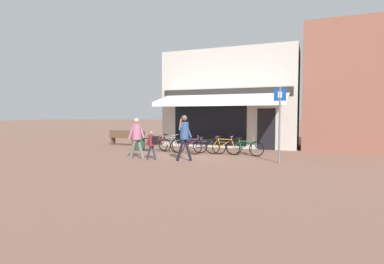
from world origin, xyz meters
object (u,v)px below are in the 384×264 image
object	(u,v)px
park_bench	(122,137)
bicycle_red	(155,144)
bicycle_orange	(223,146)
parking_sign	(280,117)
bicycle_silver	(170,144)
bicycle_black	(207,146)
pedestrian_adult	(184,133)
bicycle_green	(245,148)
pedestrian_child	(152,142)
bicycle_purple	(189,145)
pedestrian_second_adult	(137,134)
litter_bin	(140,140)

from	to	relation	value
park_bench	bicycle_red	bearing A→B (deg)	-29.15
bicycle_orange	parking_sign	bearing A→B (deg)	-31.32
bicycle_red	parking_sign	world-z (taller)	parking_sign
bicycle_silver	bicycle_black	world-z (taller)	bicycle_silver
pedestrian_adult	bicycle_black	bearing A→B (deg)	-96.46
bicycle_orange	bicycle_green	distance (m)	0.96
bicycle_silver	bicycle_orange	world-z (taller)	bicycle_silver
bicycle_silver	pedestrian_child	bearing A→B (deg)	-56.22
bicycle_green	bicycle_red	bearing A→B (deg)	-176.59
bicycle_red	bicycle_green	size ratio (longest dim) A/B	0.97
bicycle_purple	bicycle_black	xyz separation A→B (m)	(0.89, -0.04, -0.01)
bicycle_orange	pedestrian_second_adult	xyz separation A→B (m)	(-2.91, -2.51, 0.63)
bicycle_purple	bicycle_black	distance (m)	0.89
pedestrian_second_adult	litter_bin	distance (m)	2.99
bicycle_red	pedestrian_adult	size ratio (longest dim) A/B	0.92
bicycle_silver	bicycle_orange	size ratio (longest dim) A/B	0.97
bicycle_red	pedestrian_child	distance (m)	2.74
litter_bin	parking_sign	xyz separation A→B (m)	(6.88, -1.55, 1.17)
bicycle_orange	litter_bin	distance (m)	4.34
bicycle_black	pedestrian_child	distance (m)	2.80
bicycle_red	bicycle_orange	size ratio (longest dim) A/B	0.98
pedestrian_adult	pedestrian_second_adult	distance (m)	2.01
pedestrian_child	litter_bin	distance (m)	3.30
bicycle_red	bicycle_silver	distance (m)	0.77
bicycle_red	bicycle_silver	world-z (taller)	bicycle_silver
litter_bin	park_bench	bearing A→B (deg)	141.49
bicycle_black	park_bench	bearing A→B (deg)	133.98
pedestrian_second_adult	bicycle_red	bearing A→B (deg)	-73.44
bicycle_orange	bicycle_silver	bearing A→B (deg)	178.86
parking_sign	bicycle_purple	bearing A→B (deg)	161.73
bicycle_silver	pedestrian_second_adult	distance (m)	2.60
pedestrian_child	pedestrian_second_adult	xyz separation A→B (m)	(-0.68, -0.05, 0.30)
bicycle_purple	pedestrian_child	world-z (taller)	pedestrian_child
bicycle_red	bicycle_silver	size ratio (longest dim) A/B	1.00
bicycle_green	litter_bin	bearing A→B (deg)	-177.57
bicycle_red	pedestrian_second_adult	xyz separation A→B (m)	(0.51, -2.50, 0.65)
pedestrian_adult	park_bench	distance (m)	7.12
bicycle_silver	pedestrian_child	world-z (taller)	pedestrian_child
pedestrian_second_adult	litter_bin	world-z (taller)	pedestrian_second_adult
pedestrian_adult	pedestrian_child	xyz separation A→B (m)	(-1.32, -0.17, -0.39)
bicycle_black	bicycle_orange	xyz separation A→B (m)	(0.72, 0.14, 0.03)
pedestrian_child	pedestrian_second_adult	world-z (taller)	pedestrian_second_adult
bicycle_purple	park_bench	world-z (taller)	park_bench
pedestrian_adult	bicycle_purple	bearing A→B (deg)	-73.72
bicycle_purple	pedestrian_second_adult	distance (m)	2.81
bicycle_green	pedestrian_second_adult	world-z (taller)	pedestrian_second_adult
parking_sign	park_bench	size ratio (longest dim) A/B	1.73
bicycle_orange	litter_bin	xyz separation A→B (m)	(-4.33, 0.07, 0.14)
bicycle_purple	pedestrian_child	xyz separation A→B (m)	(-0.62, -2.37, 0.35)
bicycle_red	litter_bin	distance (m)	0.94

